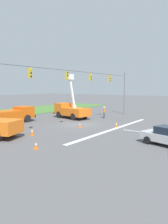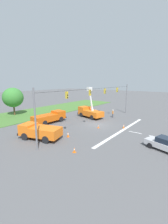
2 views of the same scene
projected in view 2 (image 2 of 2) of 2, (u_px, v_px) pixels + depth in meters
name	position (u px, v px, depth m)	size (l,w,h in m)	color
ground_plane	(98.00, 125.00, 27.57)	(200.00, 200.00, 0.00)	#565659
grass_verge	(38.00, 112.00, 38.36)	(56.00, 12.00, 0.10)	#477533
lane_markings	(132.00, 132.00, 23.69)	(17.60, 15.25, 0.01)	silver
signal_gantry	(98.00, 100.00, 26.61)	(26.20, 0.33, 7.20)	slate
tree_centre	(13.00, 98.00, 34.34)	(4.65, 4.28, 6.41)	brown
utility_truck_bucket_lift	(90.00, 112.00, 32.87)	(3.53, 6.42, 6.63)	orange
utility_truck_support_near	(40.00, 131.00, 20.66)	(4.16, 6.31, 2.00)	orange
utility_truck_support_far	(50.00, 117.00, 28.74)	(6.80, 2.64, 2.04)	#D6560F
sedan_silver	(166.00, 144.00, 17.17)	(2.92, 4.62, 1.56)	#B7B7BC
road_worker	(113.00, 113.00, 32.85)	(0.59, 0.40, 1.77)	#383842
traffic_cone_foreground_left	(98.00, 126.00, 25.55)	(0.36, 0.36, 0.60)	orange
traffic_cone_foreground_right	(74.00, 150.00, 16.78)	(0.36, 0.36, 0.64)	orange
traffic_cone_mid_left	(68.00, 134.00, 21.43)	(0.36, 0.36, 0.78)	orange
traffic_cone_mid_right	(96.00, 110.00, 40.00)	(0.36, 0.36, 0.74)	orange
traffic_cone_near_bucket	(124.00, 126.00, 25.49)	(0.36, 0.36, 0.69)	orange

